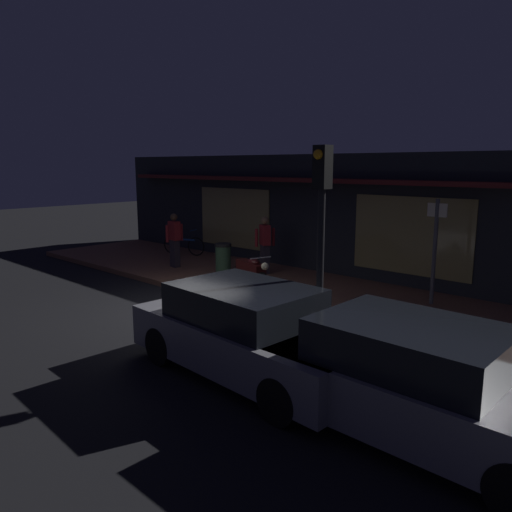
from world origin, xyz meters
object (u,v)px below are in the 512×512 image
parked_car_far (417,382)px  parked_car_near (249,331)px  motorcycle (251,272)px  sign_post (435,245)px  person_photographer (174,239)px  person_bystander (265,244)px  trash_bin (223,259)px  traffic_light_pole (321,215)px  bicycle_parked (184,245)px

parked_car_far → parked_car_near: bearing=-178.7°
motorcycle → sign_post: size_ratio=0.69×
person_photographer → person_bystander: size_ratio=1.00×
motorcycle → parked_car_near: 4.54m
trash_bin → parked_car_near: (4.94, -4.17, 0.08)m
person_bystander → parked_car_far: 8.65m
person_photographer → parked_car_far: size_ratio=0.40×
motorcycle → traffic_light_pole: 4.45m
parked_car_far → motorcycle: bearing=150.5°
person_photographer → sign_post: sign_post is taller
sign_post → parked_car_near: bearing=-97.5°
bicycle_parked → parked_car_near: (8.35, -5.49, 0.20)m
trash_bin → traffic_light_pole: traffic_light_pole is taller
sign_post → person_photographer: bearing=-169.8°
person_bystander → traffic_light_pole: bearing=-39.8°
parked_car_far → person_bystander: bearing=143.8°
bicycle_parked → person_photographer: 2.15m
bicycle_parked → person_bystander: (4.12, -0.33, 0.52)m
motorcycle → person_bystander: bearing=122.4°
traffic_light_pole → parked_car_far: 3.17m
motorcycle → sign_post: bearing=28.0°
person_photographer → traffic_light_pole: 7.95m
person_bystander → person_photographer: bearing=-156.1°
bicycle_parked → trash_bin: 3.66m
person_photographer → trash_bin: person_photographer is taller
bicycle_parked → trash_bin: trash_bin is taller
traffic_light_pole → parked_car_near: 2.24m
motorcycle → parked_car_far: parked_car_far is taller
person_bystander → traffic_light_pole: size_ratio=0.46×
person_bystander → parked_car_far: (6.98, -5.11, -0.32)m
bicycle_parked → motorcycle: bearing=-22.1°
person_bystander → trash_bin: person_bystander is taller
person_photographer → person_bystander: (2.69, 1.19, 0.00)m
parked_car_far → sign_post: bearing=111.1°
bicycle_parked → trash_bin: bearing=-21.3°
motorcycle → parked_car_near: bearing=-47.5°
person_photographer → person_bystander: same height
person_bystander → bicycle_parked: bearing=175.5°
motorcycle → sign_post: (3.77, 2.00, 0.86)m
bicycle_parked → sign_post: bearing=-0.9°
motorcycle → traffic_light_pole: bearing=-30.4°
motorcycle → person_photographer: (-3.84, 0.63, 0.38)m
person_photographer → trash_bin: 2.02m
parked_car_near → person_photographer: bearing=150.1°
parked_car_far → traffic_light_pole: bearing=152.0°
sign_post → traffic_light_pole: 4.18m
traffic_light_pole → parked_car_far: traffic_light_pole is taller
person_bystander → parked_car_near: 6.69m
bicycle_parked → parked_car_far: size_ratio=0.38×
bicycle_parked → traffic_light_pole: 9.92m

